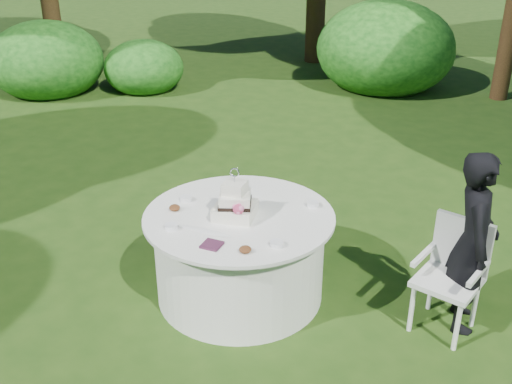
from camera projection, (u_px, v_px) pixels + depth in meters
ground at (240, 293)px, 5.18m from camera, size 80.00×80.00×0.00m
napkins at (212, 245)px, 4.39m from camera, size 0.14×0.14×0.02m
feather_plume at (204, 231)px, 4.59m from camera, size 0.48×0.07×0.01m
guest at (473, 242)px, 4.52m from camera, size 0.45×0.59×1.46m
table at (240, 255)px, 5.01m from camera, size 1.56×1.56×0.77m
cake at (235, 204)px, 4.77m from camera, size 0.36×0.36×0.43m
chair at (453, 268)px, 4.59m from camera, size 0.55×0.55×0.90m
votives at (235, 210)px, 4.87m from camera, size 1.12×0.96×0.04m
petal_cups at (208, 227)px, 4.60m from camera, size 0.89×0.46×0.05m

